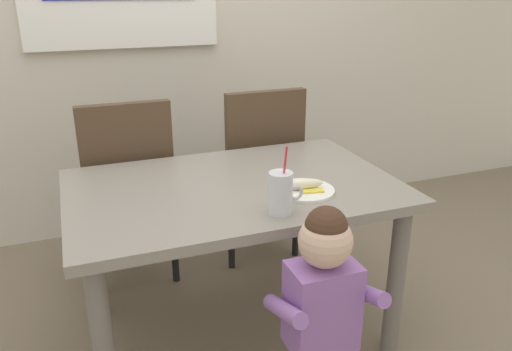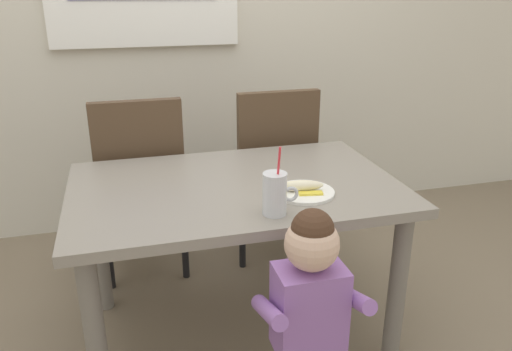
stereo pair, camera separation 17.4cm
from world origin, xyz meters
The scene contains 8 objects.
ground_plane centered at (0.00, 0.00, 0.00)m, with size 24.00×24.00×0.00m, color #7A6B56.
dining_table centered at (0.00, 0.00, 0.61)m, with size 1.29×0.84×0.71m.
dining_chair_left centered at (-0.35, 0.61, 0.54)m, with size 0.44×0.45×0.96m.
dining_chair_right centered at (0.34, 0.63, 0.54)m, with size 0.44×0.44×0.96m.
toddler_standing centered at (0.11, -0.57, 0.53)m, with size 0.33×0.24×0.84m.
milk_cup centered at (0.07, -0.31, 0.78)m, with size 0.13×0.08×0.25m.
snack_plate centered at (0.23, -0.17, 0.72)m, with size 0.23×0.23×0.01m, color white.
peeled_banana centered at (0.22, -0.17, 0.74)m, with size 0.18×0.12×0.07m.
Camera 2 is at (-0.41, -1.83, 1.47)m, focal length 35.54 mm.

